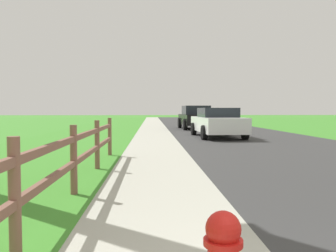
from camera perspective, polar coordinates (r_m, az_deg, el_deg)
name	(u,v)px	position (r m, az deg, el deg)	size (l,w,h in m)	color
ground_plane	(166,127)	(26.02, -0.31, -0.23)	(120.00, 120.00, 0.00)	#408D2C
road_asphalt	(207,126)	(28.37, 6.60, 0.01)	(7.00, 66.00, 0.01)	#363636
curb_concrete	(129,126)	(28.05, -6.62, -0.02)	(6.00, 66.00, 0.01)	#B2B1A2
grass_verge	(110,126)	(28.19, -9.66, -0.02)	(5.00, 66.00, 0.00)	#408D2C
rail_fence	(74,154)	(5.59, -15.50, -4.58)	(0.11, 9.40, 1.10)	brown
parked_suv_white	(217,122)	(16.84, 8.24, 0.61)	(2.22, 4.77, 1.43)	white
parked_car_black	(196,117)	(23.88, 4.69, 1.47)	(2.31, 4.50, 1.62)	black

